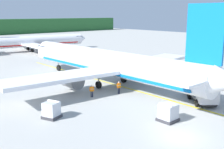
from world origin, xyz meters
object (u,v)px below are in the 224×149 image
airliner_mid_apron (32,41)px  service_truck_baggage (204,95)px  crew_loader_right (119,87)px  cargo_container_near (52,110)px  crew_marshaller (92,90)px  cargo_container_mid (171,82)px  cargo_container_far (168,113)px  airliner_foreground (108,63)px

airliner_mid_apron → service_truck_baggage: airliner_mid_apron is taller
service_truck_baggage → crew_loader_right: service_truck_baggage is taller
service_truck_baggage → cargo_container_near: bearing=153.3°
airliner_mid_apron → crew_marshaller: 50.27m
cargo_container_near → cargo_container_mid: bearing=-2.0°
service_truck_baggage → crew_loader_right: size_ratio=3.72×
cargo_container_far → crew_marshaller: cargo_container_far is taller
service_truck_baggage → crew_loader_right: (-4.78, 10.03, -0.13)m
cargo_container_mid → airliner_mid_apron: bearing=86.8°
service_truck_baggage → crew_marshaller: size_ratio=3.93×
crew_marshaller → crew_loader_right: size_ratio=0.95×
airliner_foreground → airliner_mid_apron: airliner_foreground is taller
airliner_foreground → cargo_container_mid: airliner_foreground is taller
airliner_mid_apron → cargo_container_far: (-13.82, -59.80, -1.91)m
cargo_container_near → crew_marshaller: bearing=22.1°
airliner_foreground → cargo_container_far: 16.57m
service_truck_baggage → crew_loader_right: bearing=115.5°
cargo_container_mid → crew_loader_right: 8.48m
crew_loader_right → service_truck_baggage: bearing=-64.5°
airliner_foreground → cargo_container_far: (-5.12, -15.56, -2.48)m
cargo_container_mid → crew_marshaller: bearing=162.1°
service_truck_baggage → crew_marshaller: (-8.51, 11.24, -0.19)m
airliner_foreground → crew_marshaller: airliner_foreground is taller
airliner_mid_apron → service_truck_baggage: bearing=-95.9°
airliner_mid_apron → cargo_container_far: bearing=-103.0°
cargo_container_near → crew_marshaller: cargo_container_near is taller
cargo_container_far → cargo_container_mid: bearing=35.9°
cargo_container_far → crew_loader_right: 10.92m
crew_marshaller → cargo_container_near: bearing=-157.9°
crew_marshaller → airliner_foreground: bearing=32.6°
airliner_foreground → service_truck_baggage: airliner_foreground is taller
airliner_foreground → airliner_mid_apron: bearing=78.9°
airliner_foreground → cargo_container_near: 15.51m
airliner_foreground → service_truck_baggage: (2.54, -15.06, -2.23)m
service_truck_baggage → cargo_container_mid: bearing=66.1°
airliner_foreground → cargo_container_near: (-13.64, -6.94, -2.52)m
service_truck_baggage → cargo_container_mid: service_truck_baggage is taller
cargo_container_near → cargo_container_far: (8.52, -8.63, 0.04)m
crew_marshaller → cargo_container_far: bearing=-85.8°
service_truck_baggage → cargo_container_far: (-7.65, -0.51, -0.25)m
crew_marshaller → crew_loader_right: 3.92m
crew_marshaller → cargo_container_mid: bearing=-17.9°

